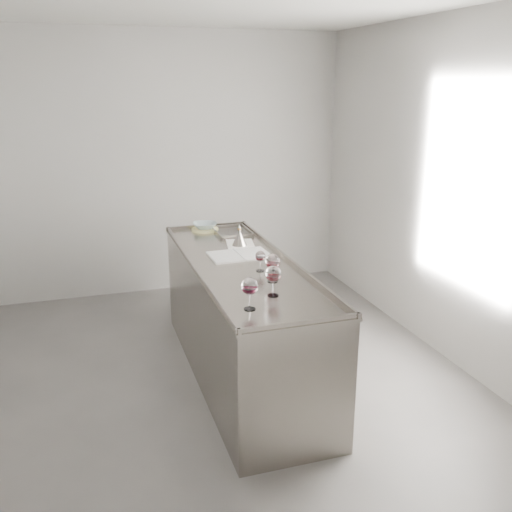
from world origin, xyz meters
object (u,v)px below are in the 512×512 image
object	(u,v)px
ceramic_bowl	(205,226)
wine_glass_right	(273,262)
notebook	(240,255)
wine_glass_left	(250,287)
wine_funnel	(239,239)
counter	(242,321)
wine_glass_middle	(273,274)
wine_glass_small	(260,257)

from	to	relation	value
ceramic_bowl	wine_glass_right	bearing A→B (deg)	-84.98
notebook	ceramic_bowl	distance (m)	0.88
wine_glass_left	wine_funnel	xyz separation A→B (m)	(0.33, 1.37, -0.09)
wine_glass_left	notebook	distance (m)	1.12
counter	ceramic_bowl	distance (m)	1.20
wine_glass_middle	wine_funnel	bearing A→B (deg)	84.37
wine_glass_small	notebook	distance (m)	0.42
wine_glass_right	counter	bearing A→B (deg)	101.82
wine_glass_left	notebook	world-z (taller)	wine_glass_left
wine_glass_small	wine_glass_right	bearing A→B (deg)	-87.77
wine_glass_middle	wine_glass_left	bearing A→B (deg)	-140.71
counter	wine_glass_middle	world-z (taller)	wine_glass_middle
wine_glass_left	wine_glass_middle	size ratio (longest dim) A/B	1.00
wine_glass_right	wine_glass_small	size ratio (longest dim) A/B	1.31
wine_glass_left	wine_glass_middle	xyz separation A→B (m)	(0.21, 0.17, 0.00)
wine_glass_small	ceramic_bowl	size ratio (longest dim) A/B	0.70
wine_glass_middle	wine_glass_right	bearing A→B (deg)	71.44
wine_glass_middle	notebook	xyz separation A→B (m)	(0.04, 0.91, -0.14)
counter	notebook	distance (m)	0.52
wine_glass_left	wine_funnel	bearing A→B (deg)	76.43
wine_glass_right	notebook	world-z (taller)	wine_glass_right
wine_funnel	wine_glass_middle	bearing A→B (deg)	-95.63
wine_glass_left	wine_glass_right	world-z (taller)	wine_glass_left
wine_glass_middle	counter	bearing A→B (deg)	90.59
notebook	ceramic_bowl	size ratio (longest dim) A/B	2.18
wine_glass_small	notebook	bearing A→B (deg)	95.73
notebook	wine_glass_middle	bearing A→B (deg)	-93.59
counter	wine_glass_middle	distance (m)	0.93
ceramic_bowl	wine_glass_middle	bearing A→B (deg)	-88.46
wine_glass_small	wine_glass_middle	bearing A→B (deg)	-98.63
wine_glass_right	ceramic_bowl	distance (m)	1.53
wine_glass_middle	wine_funnel	xyz separation A→B (m)	(0.12, 1.19, -0.09)
counter	wine_glass_right	size ratio (longest dim) A/B	12.01
notebook	wine_funnel	bearing A→B (deg)	72.66
notebook	wine_funnel	size ratio (longest dim) A/B	2.52
wine_glass_left	ceramic_bowl	size ratio (longest dim) A/B	0.93
wine_glass_middle	ceramic_bowl	size ratio (longest dim) A/B	0.93
counter	notebook	bearing A→B (deg)	78.38
wine_glass_right	wine_glass_left	bearing A→B (deg)	-124.79
counter	wine_glass_small	size ratio (longest dim) A/B	15.73
wine_glass_right	wine_glass_middle	bearing A→B (deg)	-108.56
wine_glass_small	wine_funnel	size ratio (longest dim) A/B	0.81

